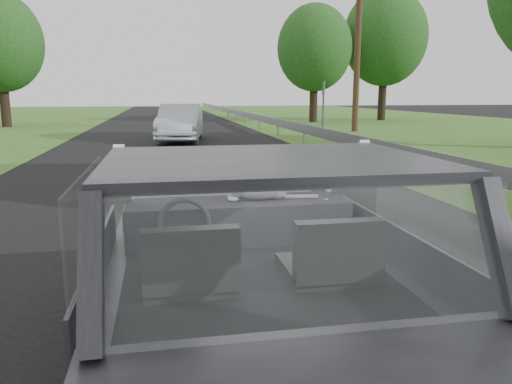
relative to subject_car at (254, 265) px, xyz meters
name	(u,v)px	position (x,y,z in m)	size (l,w,h in m)	color
ground	(254,373)	(0.00, 0.00, -0.72)	(140.00, 140.00, 0.00)	black
subject_car	(254,265)	(0.00, 0.00, 0.00)	(1.80, 4.00, 1.45)	black
dashboard	(238,221)	(0.00, 0.62, 0.12)	(1.58, 0.45, 0.30)	black
driver_seat	(190,261)	(-0.40, -0.29, 0.16)	(0.50, 0.72, 0.42)	black
passenger_seat	(332,252)	(0.40, -0.29, 0.16)	(0.50, 0.72, 0.42)	black
steering_wheel	(184,224)	(-0.40, 0.33, 0.20)	(0.36, 0.36, 0.04)	black
cat	(260,190)	(0.16, 0.62, 0.35)	(0.52, 0.16, 0.23)	#93929F
guardrail	(342,138)	(4.30, 10.00, -0.15)	(0.05, 90.00, 0.32)	#A0A1A3
other_car	(180,123)	(0.22, 16.19, -0.03)	(1.66, 4.21, 1.38)	silver
highway_sign	(323,108)	(6.28, 17.64, 0.42)	(0.09, 0.91, 2.28)	#114723
utility_pole	(358,35)	(8.50, 19.55, 3.67)	(0.29, 0.29, 8.79)	#3B2714
tree_2	(314,65)	(8.93, 27.54, 2.74)	(4.58, 4.58, 6.93)	#1C3818
tree_3	(384,57)	(14.11, 28.84, 3.40)	(5.45, 5.45, 8.25)	#1C3818
tree_6	(1,62)	(-8.60, 26.01, 2.64)	(4.44, 4.44, 6.73)	#1C3818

